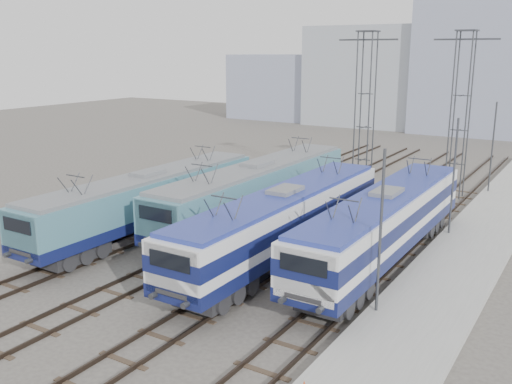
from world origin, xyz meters
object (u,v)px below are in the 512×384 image
(locomotive_far_left, at_px, (147,198))
(locomotive_far_right, at_px, (384,221))
(mast_mid, at_px, (453,179))
(mast_rear, at_px, (492,149))
(catenary_tower_east, at_px, (461,108))
(locomotive_center_left, at_px, (256,189))
(mast_front, at_px, (380,236))
(catenary_tower_west, at_px, (365,105))
(locomotive_center_right, at_px, (283,219))

(locomotive_far_left, bearing_deg, locomotive_far_right, 11.00)
(mast_mid, height_order, mast_rear, same)
(locomotive_far_left, bearing_deg, catenary_tower_east, 54.82)
(locomotive_far_right, height_order, catenary_tower_east, catenary_tower_east)
(locomotive_center_left, xyz_separation_m, mast_front, (10.85, -8.08, 1.18))
(catenary_tower_east, xyz_separation_m, mast_rear, (2.10, 2.00, -3.14))
(locomotive_far_right, xyz_separation_m, mast_rear, (1.85, 18.17, 1.20))
(locomotive_far_right, xyz_separation_m, catenary_tower_west, (-6.75, 14.17, 4.34))
(locomotive_far_left, height_order, mast_rear, mast_rear)
(locomotive_center_left, bearing_deg, mast_rear, 55.73)
(mast_front, height_order, mast_mid, same)
(mast_mid, xyz_separation_m, mast_rear, (0.00, 12.00, 0.00))
(locomotive_center_left, bearing_deg, locomotive_center_right, -45.41)
(locomotive_center_right, height_order, mast_front, mast_front)
(mast_front, bearing_deg, mast_mid, 90.00)
(locomotive_far_left, relative_size, catenary_tower_east, 1.47)
(locomotive_center_left, bearing_deg, catenary_tower_east, 57.85)
(locomotive_center_left, xyz_separation_m, locomotive_center_right, (4.50, -4.56, -0.02))
(catenary_tower_west, height_order, mast_rear, catenary_tower_west)
(locomotive_far_right, bearing_deg, locomotive_center_right, -152.79)
(locomotive_center_left, height_order, locomotive_far_right, locomotive_center_left)
(locomotive_far_left, distance_m, mast_front, 15.73)
(mast_mid, bearing_deg, mast_front, -90.00)
(mast_rear, bearing_deg, locomotive_far_right, -95.81)
(locomotive_center_left, bearing_deg, locomotive_far_left, -132.72)
(locomotive_center_right, bearing_deg, locomotive_far_right, 27.21)
(locomotive_center_right, bearing_deg, mast_rear, 72.78)
(locomotive_far_left, relative_size, locomotive_center_left, 0.94)
(locomotive_far_right, bearing_deg, mast_mid, 73.31)
(locomotive_center_right, xyz_separation_m, mast_mid, (6.35, 8.49, 1.20))
(mast_mid, bearing_deg, locomotive_center_left, -160.13)
(locomotive_center_right, xyz_separation_m, catenary_tower_east, (4.25, 18.49, 4.34))
(locomotive_far_left, bearing_deg, mast_mid, 29.81)
(locomotive_far_left, xyz_separation_m, locomotive_center_right, (9.00, 0.31, 0.10))
(locomotive_far_right, relative_size, mast_rear, 2.58)
(locomotive_center_right, height_order, mast_rear, mast_rear)
(locomotive_far_right, bearing_deg, locomotive_far_left, -169.00)
(mast_mid, bearing_deg, locomotive_far_left, -150.19)
(mast_rear, bearing_deg, locomotive_far_left, -126.43)
(locomotive_center_right, height_order, catenary_tower_west, catenary_tower_west)
(catenary_tower_east, bearing_deg, mast_rear, 43.60)
(locomotive_center_right, relative_size, mast_front, 2.58)
(mast_front, bearing_deg, locomotive_far_right, 107.61)
(mast_mid, bearing_deg, catenary_tower_west, 137.07)
(mast_rear, bearing_deg, locomotive_center_left, -124.27)
(mast_rear, bearing_deg, catenary_tower_east, -136.40)
(locomotive_center_left, bearing_deg, mast_mid, 19.87)
(locomotive_far_right, xyz_separation_m, mast_front, (1.85, -5.83, 1.20))
(locomotive_center_left, height_order, mast_front, mast_front)
(locomotive_center_right, distance_m, locomotive_far_right, 5.06)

